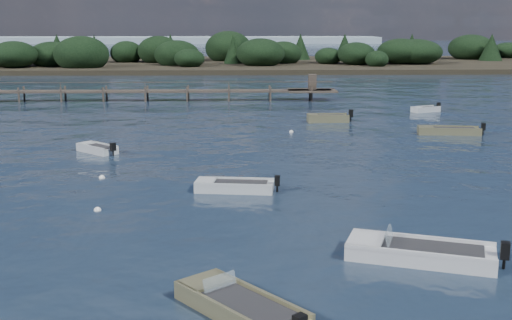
{
  "coord_description": "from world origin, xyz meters",
  "views": [
    {
      "loc": [
        -3.93,
        -18.51,
        8.03
      ],
      "look_at": [
        -2.92,
        14.0,
        1.0
      ],
      "focal_mm": 45.0,
      "sensor_mm": 36.0,
      "label": 1
    }
  ],
  "objects_px": {
    "dinghy_near_olive": "(240,309)",
    "dinghy_mid_grey": "(234,188)",
    "dinghy_extra_a": "(449,132)",
    "tender_far_white": "(328,120)",
    "dinghy_mid_white_a": "(420,255)",
    "jetty": "(63,92)",
    "tender_far_grey": "(97,150)",
    "tender_far_grey_b": "(426,110)"
  },
  "relations": [
    {
      "from": "dinghy_near_olive",
      "to": "dinghy_mid_grey",
      "type": "bearing_deg",
      "value": 90.77
    },
    {
      "from": "dinghy_near_olive",
      "to": "dinghy_extra_a",
      "type": "bearing_deg",
      "value": 61.98
    },
    {
      "from": "tender_far_white",
      "to": "dinghy_mid_grey",
      "type": "distance_m",
      "value": 22.93
    },
    {
      "from": "dinghy_mid_white_a",
      "to": "jetty",
      "type": "xyz_separation_m",
      "value": [
        -24.1,
        45.82,
        0.82
      ]
    },
    {
      "from": "dinghy_extra_a",
      "to": "jetty",
      "type": "bearing_deg",
      "value": 147.94
    },
    {
      "from": "tender_far_grey",
      "to": "jetty",
      "type": "height_order",
      "value": "jetty"
    },
    {
      "from": "dinghy_extra_a",
      "to": "tender_far_grey_b",
      "type": "distance_m",
      "value": 11.86
    },
    {
      "from": "dinghy_mid_white_a",
      "to": "tender_far_grey_b",
      "type": "xyz_separation_m",
      "value": [
        10.95,
        36.69,
        -0.02
      ]
    },
    {
      "from": "dinghy_extra_a",
      "to": "tender_far_grey_b",
      "type": "height_order",
      "value": "dinghy_extra_a"
    },
    {
      "from": "dinghy_near_olive",
      "to": "dinghy_mid_white_a",
      "type": "bearing_deg",
      "value": 32.95
    },
    {
      "from": "dinghy_mid_white_a",
      "to": "dinghy_near_olive",
      "type": "distance_m",
      "value": 7.4
    },
    {
      "from": "dinghy_extra_a",
      "to": "dinghy_mid_grey",
      "type": "xyz_separation_m",
      "value": [
        -15.6,
        -15.55,
        -0.01
      ]
    },
    {
      "from": "tender_far_white",
      "to": "dinghy_near_olive",
      "type": "bearing_deg",
      "value": -101.96
    },
    {
      "from": "dinghy_mid_grey",
      "to": "tender_far_grey_b",
      "type": "bearing_deg",
      "value": 57.56
    },
    {
      "from": "dinghy_mid_white_a",
      "to": "tender_far_white",
      "type": "xyz_separation_m",
      "value": [
        1.22,
        31.04,
        0.02
      ]
    },
    {
      "from": "tender_far_white",
      "to": "tender_far_grey_b",
      "type": "bearing_deg",
      "value": 30.14
    },
    {
      "from": "jetty",
      "to": "tender_far_grey_b",
      "type": "bearing_deg",
      "value": -14.61
    },
    {
      "from": "dinghy_extra_a",
      "to": "tender_far_grey_b",
      "type": "relative_size",
      "value": 1.63
    },
    {
      "from": "dinghy_mid_grey",
      "to": "jetty",
      "type": "xyz_separation_m",
      "value": [
        -17.71,
        36.41,
        0.84
      ]
    },
    {
      "from": "dinghy_mid_white_a",
      "to": "tender_far_grey",
      "type": "xyz_separation_m",
      "value": [
        -15.01,
        19.0,
        -0.02
      ]
    },
    {
      "from": "dinghy_near_olive",
      "to": "jetty",
      "type": "distance_m",
      "value": 52.97
    },
    {
      "from": "dinghy_mid_white_a",
      "to": "tender_far_white",
      "type": "distance_m",
      "value": 31.06
    },
    {
      "from": "dinghy_mid_grey",
      "to": "jetty",
      "type": "relative_size",
      "value": 0.06
    },
    {
      "from": "dinghy_mid_grey",
      "to": "jetty",
      "type": "distance_m",
      "value": 40.49
    },
    {
      "from": "dinghy_extra_a",
      "to": "tender_far_white",
      "type": "relative_size",
      "value": 1.29
    },
    {
      "from": "dinghy_extra_a",
      "to": "dinghy_near_olive",
      "type": "bearing_deg",
      "value": -118.02
    },
    {
      "from": "dinghy_mid_grey",
      "to": "dinghy_extra_a",
      "type": "bearing_deg",
      "value": 44.89
    },
    {
      "from": "jetty",
      "to": "dinghy_extra_a",
      "type": "bearing_deg",
      "value": -32.06
    },
    {
      "from": "tender_far_grey_b",
      "to": "dinghy_near_olive",
      "type": "height_order",
      "value": "dinghy_near_olive"
    },
    {
      "from": "dinghy_extra_a",
      "to": "tender_far_white",
      "type": "distance_m",
      "value": 10.04
    },
    {
      "from": "dinghy_extra_a",
      "to": "dinghy_mid_white_a",
      "type": "height_order",
      "value": "dinghy_mid_white_a"
    },
    {
      "from": "dinghy_near_olive",
      "to": "tender_far_grey_b",
      "type": "bearing_deg",
      "value": 67.15
    },
    {
      "from": "tender_far_grey_b",
      "to": "tender_far_grey",
      "type": "xyz_separation_m",
      "value": [
        -25.96,
        -17.69,
        0.0
      ]
    },
    {
      "from": "dinghy_extra_a",
      "to": "dinghy_near_olive",
      "type": "distance_m",
      "value": 32.83
    },
    {
      "from": "dinghy_mid_grey",
      "to": "dinghy_near_olive",
      "type": "bearing_deg",
      "value": -89.23
    },
    {
      "from": "dinghy_extra_a",
      "to": "jetty",
      "type": "height_order",
      "value": "jetty"
    },
    {
      "from": "dinghy_extra_a",
      "to": "dinghy_mid_grey",
      "type": "distance_m",
      "value": 22.03
    },
    {
      "from": "dinghy_near_olive",
      "to": "jetty",
      "type": "relative_size",
      "value": 0.07
    },
    {
      "from": "dinghy_mid_white_a",
      "to": "tender_far_grey",
      "type": "distance_m",
      "value": 24.22
    },
    {
      "from": "tender_far_grey_b",
      "to": "dinghy_mid_grey",
      "type": "height_order",
      "value": "dinghy_mid_grey"
    },
    {
      "from": "tender_far_white",
      "to": "dinghy_mid_white_a",
      "type": "bearing_deg",
      "value": -92.25
    },
    {
      "from": "tender_far_grey",
      "to": "jetty",
      "type": "bearing_deg",
      "value": 108.72
    }
  ]
}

